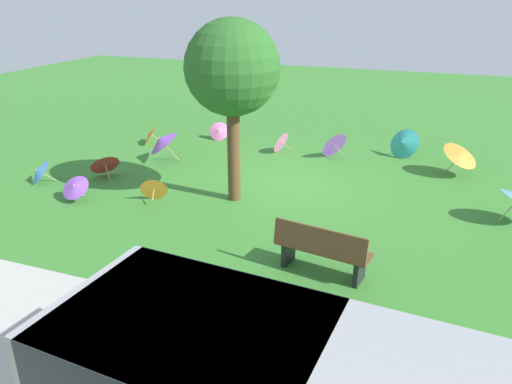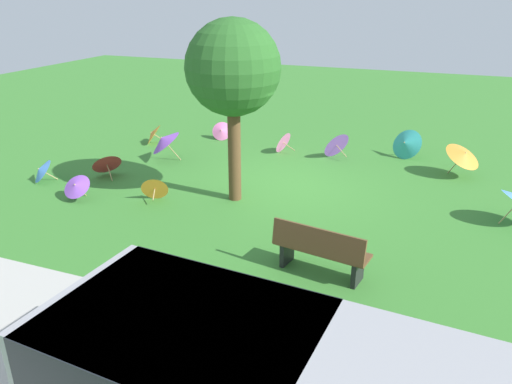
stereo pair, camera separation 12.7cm
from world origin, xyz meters
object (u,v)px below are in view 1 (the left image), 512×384
parasol_purple_2 (333,144)px  parasol_purple_3 (75,187)px  parasol_teal_1 (403,143)px  parasol_red_0 (104,163)px  parasol_pink_2 (280,142)px  parasol_pink_1 (219,131)px  park_bench (322,249)px  parasol_orange_0 (462,154)px  parasol_orange_2 (154,188)px  parasol_purple_0 (162,141)px  parasol_blue_0 (38,171)px  parasol_orange_4 (150,134)px  shade_tree (232,70)px

parasol_purple_2 → parasol_purple_3: 6.99m
parasol_teal_1 → parasol_purple_3: size_ratio=1.65×
parasol_red_0 → parasol_pink_2: (-3.51, -3.51, -0.06)m
parasol_pink_1 → parasol_pink_2: parasol_pink_2 is taller
park_bench → parasol_pink_2: bearing=-66.2°
parasol_orange_0 → parasol_orange_2: (6.42, 4.09, -0.29)m
parasol_teal_1 → parasol_purple_0: (6.17, 2.68, 0.17)m
parasol_purple_2 → parasol_purple_0: bearing=25.0°
park_bench → parasol_purple_0: 6.96m
park_bench → parasol_purple_2: size_ratio=1.77×
park_bench → parasol_orange_2: (4.25, -1.77, -0.17)m
parasol_orange_2 → parasol_purple_2: 5.45m
parasol_orange_2 → parasol_purple_3: (1.63, 0.67, 0.06)m
parasol_teal_1 → parasol_purple_0: size_ratio=0.86×
parasol_blue_0 → parasol_orange_0: parasol_orange_0 is taller
parasol_purple_3 → parasol_orange_4: (0.82, -4.47, -0.03)m
parasol_teal_1 → parasol_purple_0: parasol_purple_0 is taller
parasol_blue_0 → parasol_purple_3: parasol_blue_0 is taller
parasol_orange_2 → parasol_blue_0: bearing=0.8°
parasol_orange_2 → parasol_teal_1: 7.14m
shade_tree → parasol_purple_2: bearing=-110.6°
parasol_red_0 → parasol_blue_0: bearing=36.7°
shade_tree → parasol_blue_0: (4.87, 0.76, -2.58)m
parasol_orange_2 → parasol_purple_2: bearing=-124.3°
parasol_orange_0 → parasol_orange_2: parasol_orange_0 is taller
parasol_pink_1 → park_bench: bearing=126.1°
parasol_purple_0 → parasol_orange_4: bearing=-47.6°
shade_tree → parasol_red_0: bearing=-2.8°
park_bench → parasol_pink_2: 6.75m
parasol_pink_2 → parasol_purple_2: 1.54m
parasol_orange_0 → parasol_purple_0: 7.83m
parasol_teal_1 → parasol_purple_3: parasol_teal_1 is taller
parasol_red_0 → parasol_purple_0: 1.77m
parasol_orange_0 → parasol_orange_4: size_ratio=1.48×
parasol_purple_2 → parasol_blue_0: bearing=35.8°
parasol_teal_1 → parasol_purple_2: parasol_teal_1 is taller
parasol_teal_1 → parasol_purple_2: size_ratio=1.11×
parasol_red_0 → parasol_teal_1: (-6.89, -4.28, 0.05)m
parasol_orange_4 → parasol_orange_2: bearing=122.8°
parasol_purple_0 → parasol_purple_2: size_ratio=1.28×
parasol_teal_1 → parasol_pink_2: bearing=12.8°
parasol_pink_1 → parasol_purple_0: bearing=76.9°
parasol_purple_0 → parasol_purple_3: bearing=83.1°
park_bench → parasol_orange_0: (-2.17, -5.86, 0.12)m
parasol_blue_0 → parasol_purple_2: size_ratio=0.87×
shade_tree → parasol_pink_2: 4.50m
park_bench → parasol_teal_1: park_bench is taller
parasol_red_0 → parasol_orange_0: bearing=-159.1°
parasol_teal_1 → parasol_orange_4: parasol_teal_1 is taller
parasol_red_0 → parasol_purple_0: (-0.72, -1.60, 0.21)m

